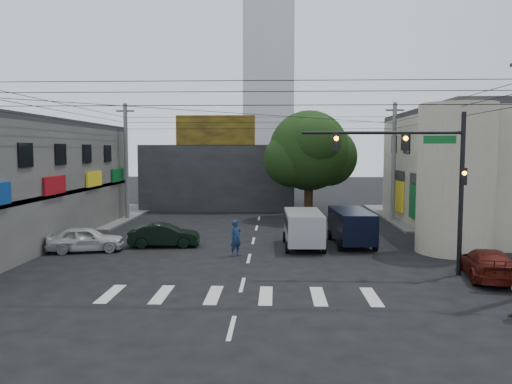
# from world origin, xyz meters

# --- Properties ---
(ground) EXTENTS (160.00, 160.00, 0.00)m
(ground) POSITION_xyz_m (0.00, 0.00, 0.00)
(ground) COLOR black
(ground) RESTS_ON ground
(sidewalk_far_left) EXTENTS (16.00, 16.00, 0.15)m
(sidewalk_far_left) POSITION_xyz_m (-18.00, 18.00, 0.07)
(sidewalk_far_left) COLOR #514F4C
(sidewalk_far_left) RESTS_ON ground
(sidewalk_far_right) EXTENTS (16.00, 16.00, 0.15)m
(sidewalk_far_right) POSITION_xyz_m (18.00, 18.00, 0.07)
(sidewalk_far_right) COLOR #514F4C
(sidewalk_far_right) RESTS_ON ground
(building_right) EXTENTS (14.00, 18.00, 8.00)m
(building_right) POSITION_xyz_m (18.00, 13.00, 4.00)
(building_right) COLOR gray
(building_right) RESTS_ON ground
(corner_column) EXTENTS (4.00, 4.00, 8.00)m
(corner_column) POSITION_xyz_m (11.00, 4.00, 4.00)
(corner_column) COLOR gray
(corner_column) RESTS_ON ground
(building_far) EXTENTS (14.00, 10.00, 6.00)m
(building_far) POSITION_xyz_m (-4.00, 26.00, 3.00)
(building_far) COLOR #232326
(building_far) RESTS_ON ground
(billboard) EXTENTS (7.00, 0.30, 2.60)m
(billboard) POSITION_xyz_m (-4.00, 21.10, 7.30)
(billboard) COLOR olive
(billboard) RESTS_ON building_far
(tower_distant) EXTENTS (9.00, 9.00, 44.00)m
(tower_distant) POSITION_xyz_m (0.00, 70.00, 22.00)
(tower_distant) COLOR silver
(tower_distant) RESTS_ON ground
(street_tree) EXTENTS (6.40, 6.40, 8.70)m
(street_tree) POSITION_xyz_m (4.00, 17.00, 5.47)
(street_tree) COLOR black
(street_tree) RESTS_ON ground
(traffic_gantry) EXTENTS (7.10, 0.35, 7.20)m
(traffic_gantry) POSITION_xyz_m (7.82, -1.00, 4.83)
(traffic_gantry) COLOR black
(traffic_gantry) RESTS_ON ground
(utility_pole_far_left) EXTENTS (0.32, 0.32, 9.20)m
(utility_pole_far_left) POSITION_xyz_m (-10.50, 16.00, 4.60)
(utility_pole_far_left) COLOR #59595B
(utility_pole_far_left) RESTS_ON ground
(utility_pole_far_right) EXTENTS (0.32, 0.32, 9.20)m
(utility_pole_far_right) POSITION_xyz_m (10.50, 16.00, 4.60)
(utility_pole_far_right) COLOR #59595B
(utility_pole_far_right) RESTS_ON ground
(dark_sedan) EXTENTS (2.25, 4.31, 1.32)m
(dark_sedan) POSITION_xyz_m (-5.03, 4.97, 0.66)
(dark_sedan) COLOR black
(dark_sedan) RESTS_ON ground
(white_compact) EXTENTS (3.45, 4.80, 1.39)m
(white_compact) POSITION_xyz_m (-9.02, 3.42, 0.69)
(white_compact) COLOR #B4B4B0
(white_compact) RESTS_ON ground
(maroon_sedan) EXTENTS (3.39, 5.13, 1.30)m
(maroon_sedan) POSITION_xyz_m (10.50, -1.57, 0.65)
(maroon_sedan) COLOR #46100A
(maroon_sedan) RESTS_ON ground
(silver_minivan) EXTENTS (4.84, 2.22, 2.04)m
(silver_minivan) POSITION_xyz_m (2.95, 5.10, 1.02)
(silver_minivan) COLOR #A4A6AC
(silver_minivan) RESTS_ON ground
(navy_van) EXTENTS (5.31, 2.48, 2.04)m
(navy_van) POSITION_xyz_m (5.78, 5.91, 1.02)
(navy_van) COLOR black
(navy_van) RESTS_ON ground
(traffic_officer) EXTENTS (1.15, 1.15, 1.91)m
(traffic_officer) POSITION_xyz_m (-0.71, 2.59, 0.95)
(traffic_officer) COLOR #15274A
(traffic_officer) RESTS_ON ground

